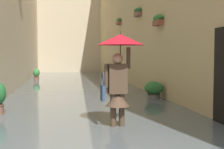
# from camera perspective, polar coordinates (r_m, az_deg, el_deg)

# --- Properties ---
(ground_plane) EXTENTS (61.64, 61.64, 0.00)m
(ground_plane) POSITION_cam_1_polar(r_m,az_deg,el_deg) (14.61, -6.22, -2.72)
(ground_plane) COLOR gray
(flood_water) EXTENTS (6.06, 30.66, 0.14)m
(flood_water) POSITION_cam_1_polar(r_m,az_deg,el_deg) (14.60, -6.22, -2.46)
(flood_water) COLOR #515B60
(flood_water) RESTS_ON ground_plane
(building_facade_far) EXTENTS (8.86, 1.80, 10.55)m
(building_facade_far) POSITION_cam_1_polar(r_m,az_deg,el_deg) (27.97, -7.88, 11.13)
(building_facade_far) COLOR beige
(building_facade_far) RESTS_ON ground_plane
(person_wading) EXTENTS (0.98, 0.98, 2.10)m
(person_wading) POSITION_cam_1_polar(r_m,az_deg,el_deg) (6.40, 1.25, 2.14)
(person_wading) COLOR black
(person_wading) RESTS_ON ground_plane
(potted_plant_far_left) EXTENTS (0.63, 0.63, 0.71)m
(potted_plant_far_left) POSITION_cam_1_polar(r_m,az_deg,el_deg) (10.60, 7.63, -2.91)
(potted_plant_far_left) COLOR #66605B
(potted_plant_far_left) RESTS_ON ground_plane
(potted_plant_mid_right) EXTENTS (0.39, 0.39, 0.81)m
(potted_plant_mid_right) POSITION_cam_1_polar(r_m,az_deg,el_deg) (18.59, -13.61, -0.03)
(potted_plant_mid_right) COLOR brown
(potted_plant_mid_right) RESTS_ON ground_plane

